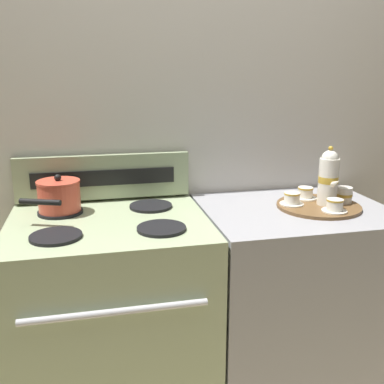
{
  "coord_description": "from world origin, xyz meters",
  "views": [
    {
      "loc": [
        -0.45,
        -1.69,
        1.49
      ],
      "look_at": [
        -0.05,
        0.06,
        1.01
      ],
      "focal_mm": 42.0,
      "sensor_mm": 36.0,
      "label": 1
    }
  ],
  "objects_px": {
    "teacup_left": "(292,199)",
    "teacup_front": "(335,205)",
    "teapot": "(329,177)",
    "serving_tray": "(318,206)",
    "creamer_jug": "(344,195)",
    "stove": "(114,326)",
    "saucepan": "(59,196)",
    "teacup_right": "(305,193)"
  },
  "relations": [
    {
      "from": "teacup_left",
      "to": "teacup_front",
      "type": "height_order",
      "value": "same"
    },
    {
      "from": "teapot",
      "to": "teacup_front",
      "type": "distance_m",
      "value": 0.14
    },
    {
      "from": "serving_tray",
      "to": "teapot",
      "type": "height_order",
      "value": "teapot"
    },
    {
      "from": "teacup_front",
      "to": "serving_tray",
      "type": "bearing_deg",
      "value": 97.55
    },
    {
      "from": "teacup_front",
      "to": "creamer_jug",
      "type": "xyz_separation_m",
      "value": [
        0.11,
        0.11,
        0.01
      ]
    },
    {
      "from": "stove",
      "to": "saucepan",
      "type": "distance_m",
      "value": 0.59
    },
    {
      "from": "saucepan",
      "to": "teapot",
      "type": "relative_size",
      "value": 1.1
    },
    {
      "from": "teacup_right",
      "to": "serving_tray",
      "type": "bearing_deg",
      "value": -82.03
    },
    {
      "from": "teapot",
      "to": "teacup_right",
      "type": "height_order",
      "value": "teapot"
    },
    {
      "from": "saucepan",
      "to": "serving_tray",
      "type": "relative_size",
      "value": 0.79
    },
    {
      "from": "teacup_left",
      "to": "teacup_front",
      "type": "relative_size",
      "value": 1.0
    },
    {
      "from": "creamer_jug",
      "to": "serving_tray",
      "type": "bearing_deg",
      "value": -178.39
    },
    {
      "from": "saucepan",
      "to": "teapot",
      "type": "distance_m",
      "value": 1.12
    },
    {
      "from": "serving_tray",
      "to": "creamer_jug",
      "type": "height_order",
      "value": "creamer_jug"
    },
    {
      "from": "stove",
      "to": "teacup_front",
      "type": "distance_m",
      "value": 1.04
    },
    {
      "from": "teacup_right",
      "to": "saucepan",
      "type": "bearing_deg",
      "value": 176.71
    },
    {
      "from": "teapot",
      "to": "teacup_right",
      "type": "xyz_separation_m",
      "value": [
        -0.05,
        0.1,
        -0.09
      ]
    },
    {
      "from": "serving_tray",
      "to": "saucepan",
      "type": "bearing_deg",
      "value": 171.52
    },
    {
      "from": "teapot",
      "to": "teacup_left",
      "type": "bearing_deg",
      "value": 168.17
    },
    {
      "from": "stove",
      "to": "teacup_right",
      "type": "bearing_deg",
      "value": 5.32
    },
    {
      "from": "teacup_left",
      "to": "serving_tray",
      "type": "bearing_deg",
      "value": -13.15
    },
    {
      "from": "saucepan",
      "to": "teacup_front",
      "type": "distance_m",
      "value": 1.12
    },
    {
      "from": "teacup_left",
      "to": "creamer_jug",
      "type": "xyz_separation_m",
      "value": [
        0.23,
        -0.02,
        0.01
      ]
    },
    {
      "from": "teacup_front",
      "to": "creamer_jug",
      "type": "height_order",
      "value": "creamer_jug"
    },
    {
      "from": "teacup_left",
      "to": "teacup_right",
      "type": "relative_size",
      "value": 1.0
    },
    {
      "from": "serving_tray",
      "to": "teacup_left",
      "type": "relative_size",
      "value": 3.46
    },
    {
      "from": "stove",
      "to": "saucepan",
      "type": "bearing_deg",
      "value": 142.94
    },
    {
      "from": "teacup_right",
      "to": "creamer_jug",
      "type": "relative_size",
      "value": 1.48
    },
    {
      "from": "teacup_right",
      "to": "stove",
      "type": "bearing_deg",
      "value": -174.68
    },
    {
      "from": "stove",
      "to": "serving_tray",
      "type": "xyz_separation_m",
      "value": [
        0.88,
        -0.02,
        0.47
      ]
    },
    {
      "from": "teapot",
      "to": "creamer_jug",
      "type": "bearing_deg",
      "value": 5.15
    },
    {
      "from": "teacup_left",
      "to": "creamer_jug",
      "type": "distance_m",
      "value": 0.23
    },
    {
      "from": "serving_tray",
      "to": "teacup_front",
      "type": "distance_m",
      "value": 0.11
    },
    {
      "from": "serving_tray",
      "to": "teacup_front",
      "type": "height_order",
      "value": "teacup_front"
    },
    {
      "from": "creamer_jug",
      "to": "saucepan",
      "type": "bearing_deg",
      "value": 172.53
    },
    {
      "from": "teapot",
      "to": "teacup_left",
      "type": "relative_size",
      "value": 2.47
    },
    {
      "from": "teapot",
      "to": "teacup_left",
      "type": "distance_m",
      "value": 0.18
    },
    {
      "from": "saucepan",
      "to": "teacup_right",
      "type": "distance_m",
      "value": 1.06
    },
    {
      "from": "stove",
      "to": "teacup_front",
      "type": "bearing_deg",
      "value": -7.77
    },
    {
      "from": "teacup_left",
      "to": "saucepan",
      "type": "bearing_deg",
      "value": 172.07
    },
    {
      "from": "teacup_left",
      "to": "teacup_front",
      "type": "distance_m",
      "value": 0.18
    },
    {
      "from": "stove",
      "to": "serving_tray",
      "type": "bearing_deg",
      "value": -1.17
    }
  ]
}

